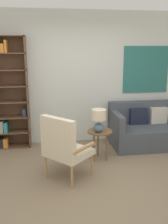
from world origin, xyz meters
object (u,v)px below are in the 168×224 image
(armchair, at_px, (63,145))
(side_table, at_px, (100,135))
(couch, at_px, (150,129))
(table_lamp, at_px, (99,119))

(armchair, xyz_separation_m, side_table, (0.68, 0.62, -0.09))
(couch, height_order, side_table, couch)
(couch, distance_m, table_lamp, 1.46)
(side_table, height_order, table_lamp, table_lamp)
(armchair, bearing_deg, table_lamp, 40.68)
(table_lamp, bearing_deg, armchair, -139.32)
(couch, height_order, table_lamp, table_lamp)
(couch, relative_size, table_lamp, 4.02)
(side_table, relative_size, table_lamp, 1.36)
(couch, relative_size, side_table, 2.95)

